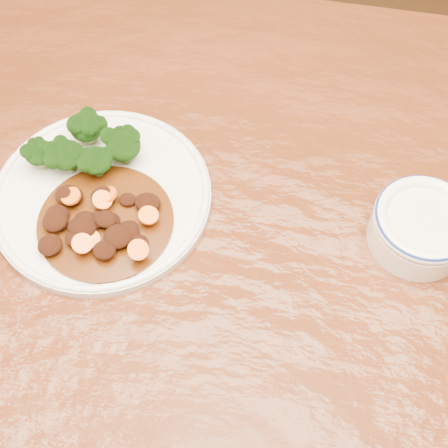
# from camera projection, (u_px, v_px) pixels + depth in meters

# --- Properties ---
(ground) EXTENTS (4.00, 4.00, 0.00)m
(ground) POSITION_uv_depth(u_px,v_px,m) (232.00, 435.00, 1.30)
(ground) COLOR #432410
(ground) RESTS_ON ground
(dining_table) EXTENTS (1.56, 1.01, 0.75)m
(dining_table) POSITION_uv_depth(u_px,v_px,m) (239.00, 302.00, 0.73)
(dining_table) COLOR #56210F
(dining_table) RESTS_ON ground
(dinner_plate) EXTENTS (0.25, 0.25, 0.02)m
(dinner_plate) POSITION_uv_depth(u_px,v_px,m) (102.00, 195.00, 0.70)
(dinner_plate) COLOR silver
(dinner_plate) RESTS_ON dining_table
(broccoli_florets) EXTENTS (0.13, 0.08, 0.04)m
(broccoli_florets) POSITION_uv_depth(u_px,v_px,m) (87.00, 147.00, 0.70)
(broccoli_florets) COLOR olive
(broccoli_florets) RESTS_ON dinner_plate
(mince_stew) EXTENTS (0.15, 0.15, 0.03)m
(mince_stew) POSITION_uv_depth(u_px,v_px,m) (98.00, 222.00, 0.67)
(mince_stew) COLOR #451F07
(mince_stew) RESTS_ON dinner_plate
(dip_bowl) EXTENTS (0.11, 0.11, 0.05)m
(dip_bowl) POSITION_uv_depth(u_px,v_px,m) (422.00, 226.00, 0.66)
(dip_bowl) COLOR white
(dip_bowl) RESTS_ON dining_table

